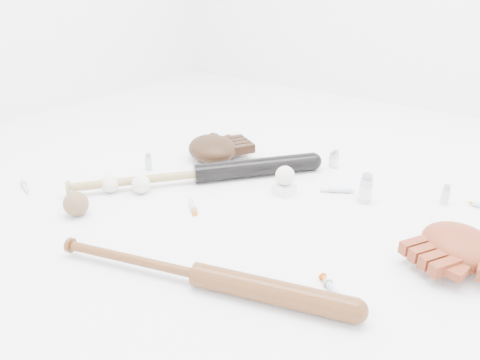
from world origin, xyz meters
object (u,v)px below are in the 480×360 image
Objects in this scene: glove_dark at (212,148)px; pedestal at (284,189)px; bat_dark at (197,174)px; bat_wood at (197,274)px.

glove_dark is 0.42m from pedestal.
bat_dark reaches higher than bat_wood.
bat_wood reaches higher than pedestal.
glove_dark reaches higher than bat_wood.
bat_dark is 14.94× the size of pedestal.
bat_dark is 3.52× the size of glove_dark.
pedestal is (0.31, 0.11, -0.02)m from bat_dark.
pedestal is at bearing 16.79° from glove_dark.
bat_wood is at bearing -24.03° from glove_dark.
glove_dark reaches higher than bat_dark.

